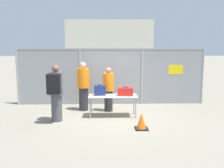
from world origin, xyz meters
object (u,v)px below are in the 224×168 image
(inspection_table, at_px, (113,97))
(utility_trailer, at_px, (155,85))
(suitcase_navy, at_px, (100,90))
(security_worker_near, at_px, (108,89))
(suitcase_red, at_px, (125,91))
(security_worker_far, at_px, (83,86))
(traveler_hooded, at_px, (56,91))
(traffic_cone, at_px, (141,122))

(inspection_table, height_order, utility_trailer, inspection_table)
(suitcase_navy, bearing_deg, security_worker_near, 64.36)
(suitcase_red, xyz_separation_m, security_worker_far, (-1.52, 0.88, 0.07))
(traveler_hooded, distance_m, traffic_cone, 2.88)
(utility_trailer, height_order, traffic_cone, utility_trailer)
(suitcase_navy, distance_m, traveler_hooded, 1.55)
(security_worker_near, bearing_deg, traveler_hooded, 18.78)
(utility_trailer, distance_m, traffic_cone, 6.17)
(inspection_table, distance_m, utility_trailer, 5.16)
(traveler_hooded, xyz_separation_m, utility_trailer, (4.25, 5.12, -0.60))
(inspection_table, bearing_deg, traffic_cone, -60.33)
(utility_trailer, bearing_deg, traffic_cone, -105.12)
(inspection_table, distance_m, traffic_cone, 1.68)
(suitcase_navy, height_order, security_worker_near, security_worker_near)
(security_worker_near, height_order, security_worker_far, security_worker_far)
(utility_trailer, bearing_deg, security_worker_far, -133.55)
(utility_trailer, bearing_deg, traveler_hooded, -129.71)
(traffic_cone, bearing_deg, utility_trailer, 74.88)
(suitcase_navy, xyz_separation_m, traveler_hooded, (-1.40, -0.65, 0.10))
(suitcase_navy, bearing_deg, security_worker_far, 128.69)
(suitcase_red, bearing_deg, traffic_cone, -75.46)
(traveler_hooded, distance_m, security_worker_far, 1.63)
(traveler_hooded, xyz_separation_m, security_worker_far, (0.76, 1.45, -0.06))
(inspection_table, distance_m, suitcase_navy, 0.51)
(suitcase_navy, distance_m, security_worker_far, 1.03)
(suitcase_red, bearing_deg, security_worker_near, 128.55)
(inspection_table, xyz_separation_m, traveler_hooded, (-1.84, -0.57, 0.34))
(suitcase_navy, distance_m, suitcase_red, 0.88)
(suitcase_red, distance_m, traveler_hooded, 2.35)
(suitcase_red, xyz_separation_m, traveler_hooded, (-2.28, -0.57, 0.13))
(security_worker_far, xyz_separation_m, utility_trailer, (3.49, 3.67, -0.53))
(security_worker_near, bearing_deg, suitcase_navy, 46.21)
(security_worker_far, bearing_deg, traffic_cone, 102.64)
(security_worker_near, relative_size, security_worker_far, 0.90)
(traffic_cone, bearing_deg, inspection_table, 119.67)
(traveler_hooded, bearing_deg, suitcase_navy, 24.89)
(suitcase_red, bearing_deg, suitcase_navy, 174.83)
(inspection_table, relative_size, suitcase_navy, 4.08)
(suitcase_red, height_order, traffic_cone, suitcase_red)
(inspection_table, bearing_deg, security_worker_near, 100.71)
(security_worker_near, bearing_deg, inspection_table, 82.57)
(suitcase_navy, distance_m, utility_trailer, 5.33)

